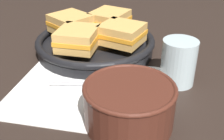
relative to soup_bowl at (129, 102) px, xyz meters
name	(u,v)px	position (x,y,z in m)	size (l,w,h in m)	color
ground_plane	(92,87)	(-0.10, 0.09, -0.04)	(4.00, 4.00, 0.00)	black
napkin	(87,89)	(-0.10, 0.08, -0.04)	(0.31, 0.27, 0.00)	white
soup_bowl	(129,102)	(0.00, 0.00, 0.00)	(0.15, 0.15, 0.07)	#4C2319
spoon	(105,84)	(-0.07, 0.10, -0.03)	(0.16, 0.06, 0.01)	#B7B7BC
skillet	(96,44)	(-0.14, 0.26, -0.02)	(0.30, 0.43, 0.04)	black
sandwich_near_left	(78,38)	(-0.16, 0.18, 0.02)	(0.09, 0.10, 0.05)	tan
sandwich_near_right	(122,33)	(-0.07, 0.24, 0.02)	(0.12, 0.11, 0.05)	tan
sandwich_far_left	(110,20)	(-0.13, 0.33, 0.02)	(0.11, 0.12, 0.05)	tan
sandwich_far_right	(70,23)	(-0.22, 0.27, 0.02)	(0.13, 0.13, 0.05)	tan
drinking_glass	(178,62)	(0.07, 0.16, 0.01)	(0.07, 0.07, 0.10)	silver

